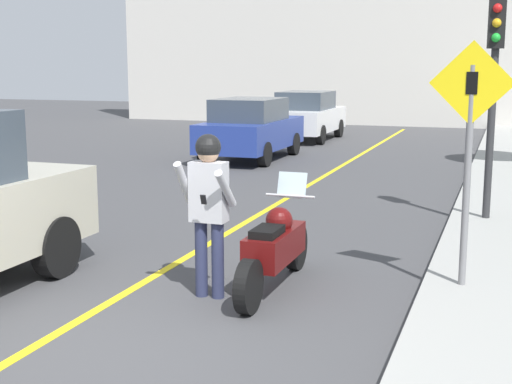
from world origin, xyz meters
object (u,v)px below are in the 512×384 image
motorcycle (275,248)px  crossing_sign (469,141)px  parked_car_blue (251,128)px  person_biker (208,197)px  parked_car_white (307,115)px  traffic_light (494,67)px

motorcycle → crossing_sign: crossing_sign is taller
crossing_sign → parked_car_blue: crossing_sign is taller
person_biker → parked_car_white: person_biker is taller
person_biker → traffic_light: (2.80, 4.80, 1.40)m
traffic_light → parked_car_white: (-6.36, 12.02, -1.69)m
traffic_light → parked_car_white: bearing=117.9°
motorcycle → person_biker: person_biker is taller
motorcycle → parked_car_white: parked_car_white is taller
traffic_light → parked_car_blue: 9.31m
motorcycle → parked_car_white: (-4.16, 16.29, 0.36)m
crossing_sign → person_biker: bearing=-159.8°
person_biker → parked_car_blue: person_biker is taller
motorcycle → traffic_light: traffic_light is taller
parked_car_blue → crossing_sign: bearing=-58.7°
traffic_light → motorcycle: bearing=-117.2°
motorcycle → traffic_light: size_ratio=0.68×
motorcycle → parked_car_blue: parked_car_blue is taller
motorcycle → person_biker: 1.03m
parked_car_blue → parked_car_white: bearing=89.4°
crossing_sign → parked_car_blue: bearing=121.3°
person_biker → traffic_light: traffic_light is taller
traffic_light → parked_car_blue: (-6.42, 6.52, -1.69)m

